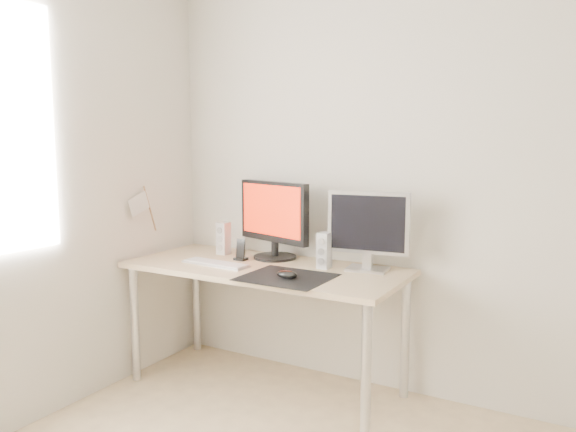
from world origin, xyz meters
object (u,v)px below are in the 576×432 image
at_px(keyboard, 216,263).
at_px(speaker_right, 324,250).
at_px(phone_dock, 241,254).
at_px(second_monitor, 368,227).
at_px(main_monitor, 274,217).
at_px(mouse, 287,275).
at_px(desk, 265,279).
at_px(speaker_left, 224,238).

bearing_deg(keyboard, speaker_right, 21.62).
bearing_deg(phone_dock, keyboard, -106.49).
bearing_deg(second_monitor, phone_dock, -170.85).
distance_m(main_monitor, second_monitor, 0.61).
relative_size(main_monitor, speaker_right, 2.67).
bearing_deg(keyboard, second_monitor, 20.28).
xyz_separation_m(mouse, speaker_right, (0.05, 0.32, 0.08)).
height_order(mouse, second_monitor, second_monitor).
relative_size(mouse, phone_dock, 0.92).
bearing_deg(phone_dock, desk, -16.36).
bearing_deg(keyboard, phone_dock, 73.51).
bearing_deg(keyboard, desk, 24.06).
distance_m(speaker_left, phone_dock, 0.23).
distance_m(keyboard, phone_dock, 0.19).
bearing_deg(phone_dock, mouse, -29.55).
distance_m(mouse, main_monitor, 0.57).
bearing_deg(speaker_left, mouse, -28.53).
height_order(main_monitor, keyboard, main_monitor).
bearing_deg(phone_dock, speaker_right, 5.68).
bearing_deg(main_monitor, mouse, -51.27).
bearing_deg(main_monitor, keyboard, -122.52).
xyz_separation_m(mouse, desk, (-0.26, 0.21, -0.10)).
relative_size(desk, phone_dock, 12.65).
xyz_separation_m(mouse, second_monitor, (0.29, 0.39, 0.22)).
distance_m(main_monitor, speaker_right, 0.42).
relative_size(main_monitor, phone_dock, 4.27).
height_order(main_monitor, phone_dock, main_monitor).
bearing_deg(speaker_left, second_monitor, 1.61).
bearing_deg(speaker_left, phone_dock, -25.99).
distance_m(desk, speaker_right, 0.38).
distance_m(mouse, speaker_right, 0.33).
xyz_separation_m(second_monitor, speaker_left, (-0.95, -0.03, -0.14)).
bearing_deg(desk, mouse, -38.02).
bearing_deg(second_monitor, speaker_right, -163.19).
bearing_deg(desk, speaker_left, 158.82).
height_order(desk, phone_dock, phone_dock).
bearing_deg(mouse, main_monitor, 128.73).
distance_m(second_monitor, keyboard, 0.90).
bearing_deg(keyboard, mouse, -9.79).
bearing_deg(second_monitor, speaker_left, -178.39).
bearing_deg(second_monitor, mouse, -126.17).
bearing_deg(second_monitor, main_monitor, 178.61).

